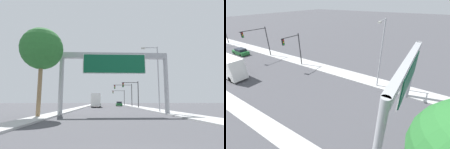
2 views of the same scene
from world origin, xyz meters
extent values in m
cube|color=#AFAFAF|center=(7.75, 60.00, 0.07)|extent=(3.00, 120.00, 0.15)
cube|color=#AFAFAF|center=(-7.25, 60.00, 0.07)|extent=(2.00, 120.00, 0.15)
cylinder|color=#9EA0A5|center=(-6.45, 18.00, 3.80)|extent=(0.54, 0.54, 7.60)
cylinder|color=#9EA0A5|center=(6.45, 18.00, 3.80)|extent=(0.54, 0.54, 7.60)
cube|color=#9EA0A5|center=(0.00, 18.00, 7.25)|extent=(12.90, 0.60, 0.70)
cube|color=white|center=(0.00, 17.70, 6.16)|extent=(7.69, 0.08, 2.46)
cube|color=#0C5133|center=(0.00, 17.65, 6.16)|extent=(7.49, 0.16, 2.26)
cube|color=#1E662D|center=(-3.50, 58.45, 0.54)|extent=(1.82, 4.79, 0.73)
cube|color=#1E232D|center=(-3.50, 58.21, 1.19)|extent=(1.60, 2.49, 0.56)
cylinder|color=black|center=(-4.30, 59.93, 0.32)|extent=(0.22, 0.64, 0.64)
cylinder|color=black|center=(-2.70, 59.93, 0.32)|extent=(0.22, 0.64, 0.64)
cylinder|color=black|center=(-4.30, 56.96, 0.32)|extent=(0.22, 0.64, 0.64)
cylinder|color=black|center=(-2.70, 56.96, 0.32)|extent=(0.22, 0.64, 0.64)
cube|color=#1E662D|center=(3.50, 54.83, 0.55)|extent=(1.82, 4.55, 0.75)
cube|color=#1E232D|center=(3.50, 54.60, 1.21)|extent=(1.60, 2.37, 0.57)
cylinder|color=black|center=(2.70, 56.24, 0.32)|extent=(0.22, 0.64, 0.64)
cylinder|color=black|center=(4.30, 56.24, 0.32)|extent=(0.22, 0.64, 0.64)
cylinder|color=black|center=(2.70, 53.41, 0.32)|extent=(0.22, 0.64, 0.64)
cylinder|color=black|center=(4.30, 53.41, 0.32)|extent=(0.22, 0.64, 0.64)
cube|color=red|center=(-3.50, 48.04, 1.37)|extent=(2.12, 2.30, 2.15)
cube|color=silver|center=(-3.50, 43.93, 1.95)|extent=(2.31, 5.91, 3.30)
cylinder|color=black|center=(-4.51, 47.92, 0.50)|extent=(0.28, 1.00, 1.00)
cylinder|color=black|center=(-2.49, 47.92, 0.50)|extent=(0.28, 1.00, 1.00)
cylinder|color=black|center=(-4.51, 42.46, 0.50)|extent=(0.28, 1.00, 1.00)
cylinder|color=black|center=(-2.49, 42.46, 0.50)|extent=(0.28, 1.00, 1.00)
cylinder|color=#2D2D30|center=(6.75, 38.00, 3.16)|extent=(0.20, 0.20, 6.32)
cylinder|color=#2D2D30|center=(4.80, 38.00, 6.02)|extent=(3.91, 0.14, 0.14)
cube|color=black|center=(3.16, 38.00, 5.44)|extent=(0.35, 0.28, 1.05)
cylinder|color=red|center=(3.16, 37.84, 5.79)|extent=(0.22, 0.04, 0.22)
cylinder|color=yellow|center=(3.16, 37.84, 5.44)|extent=(0.22, 0.04, 0.22)
cylinder|color=green|center=(3.16, 37.84, 5.09)|extent=(0.22, 0.04, 0.22)
cylinder|color=#2D2D30|center=(6.75, 48.00, 3.32)|extent=(0.20, 0.20, 6.64)
cylinder|color=#2D2D30|center=(4.02, 48.00, 6.34)|extent=(5.46, 0.14, 0.14)
cube|color=black|center=(1.73, 48.00, 5.77)|extent=(0.35, 0.28, 1.05)
cylinder|color=red|center=(1.73, 47.84, 6.12)|extent=(0.22, 0.04, 0.22)
cylinder|color=yellow|center=(1.73, 47.84, 5.77)|extent=(0.22, 0.04, 0.22)
cylinder|color=green|center=(1.73, 47.84, 5.42)|extent=(0.22, 0.04, 0.22)
cylinder|color=#2D2D30|center=(6.75, 68.00, 3.07)|extent=(0.20, 0.20, 6.13)
cylinder|color=#2D2D30|center=(4.25, 68.00, 5.83)|extent=(5.01, 0.14, 0.14)
cube|color=black|center=(2.14, 68.00, 5.26)|extent=(0.35, 0.28, 1.05)
cylinder|color=red|center=(2.14, 67.84, 5.61)|extent=(0.22, 0.04, 0.22)
cylinder|color=yellow|center=(2.14, 67.84, 5.26)|extent=(0.22, 0.04, 0.22)
cylinder|color=green|center=(2.14, 67.84, 4.91)|extent=(0.22, 0.04, 0.22)
cylinder|color=#8C704C|center=(-7.72, 14.56, 3.52)|extent=(0.41, 0.41, 7.03)
sphere|color=#286B2D|center=(-7.72, 14.56, 7.03)|extent=(4.33, 4.33, 4.33)
cylinder|color=#9EA0A5|center=(6.85, 22.29, 4.94)|extent=(0.18, 0.18, 9.88)
cylinder|color=#9EA0A5|center=(5.75, 22.29, 9.73)|extent=(2.20, 0.12, 0.12)
cube|color=#B2B2A8|center=(4.65, 22.29, 9.63)|extent=(0.60, 0.28, 0.20)
camera|label=1|loc=(-1.13, -3.27, 1.62)|focal=28.00mm
camera|label=2|loc=(-12.92, 16.73, 12.01)|focal=24.00mm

